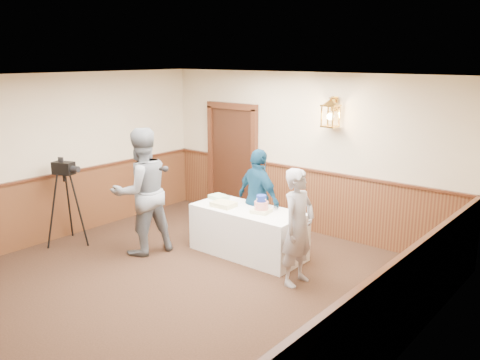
% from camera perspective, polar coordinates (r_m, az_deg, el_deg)
% --- Properties ---
extents(ground, '(7.00, 7.00, 0.00)m').
position_cam_1_polar(ground, '(6.91, -9.30, -12.75)').
color(ground, black).
rests_on(ground, ground).
extents(room_shell, '(6.02, 7.02, 2.81)m').
position_cam_1_polar(room_shell, '(6.72, -7.21, 0.38)').
color(room_shell, beige).
rests_on(room_shell, ground).
extents(display_table, '(1.80, 0.80, 0.75)m').
position_cam_1_polar(display_table, '(8.02, 0.91, -5.82)').
color(display_table, white).
rests_on(display_table, ground).
extents(tiered_cake, '(0.30, 0.30, 0.27)m').
position_cam_1_polar(tiered_cake, '(7.69, 2.42, -2.91)').
color(tiered_cake, '#F0EBB4').
rests_on(tiered_cake, display_table).
extents(sheet_cake_yellow, '(0.36, 0.28, 0.07)m').
position_cam_1_polar(sheet_cake_yellow, '(8.01, -1.85, -2.74)').
color(sheet_cake_yellow, '#DBD883').
rests_on(sheet_cake_yellow, display_table).
extents(sheet_cake_green, '(0.33, 0.28, 0.07)m').
position_cam_1_polar(sheet_cake_green, '(8.43, -2.42, -1.94)').
color(sheet_cake_green, '#A8EEAA').
rests_on(sheet_cake_green, display_table).
extents(interviewer, '(1.58, 1.14, 2.00)m').
position_cam_1_polar(interviewer, '(8.07, -11.00, -1.28)').
color(interviewer, slate).
rests_on(interviewer, ground).
extents(baker, '(0.40, 0.60, 1.62)m').
position_cam_1_polar(baker, '(6.93, 6.54, -5.29)').
color(baker, '#9A999F').
rests_on(baker, ground).
extents(assistant_p, '(1.03, 0.63, 1.64)m').
position_cam_1_polar(assistant_p, '(8.19, 2.10, -2.16)').
color(assistant_p, navy).
rests_on(assistant_p, ground).
extents(tv_camera_rig, '(0.55, 0.51, 1.40)m').
position_cam_1_polar(tv_camera_rig, '(8.87, -18.86, -2.94)').
color(tv_camera_rig, black).
rests_on(tv_camera_rig, ground).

